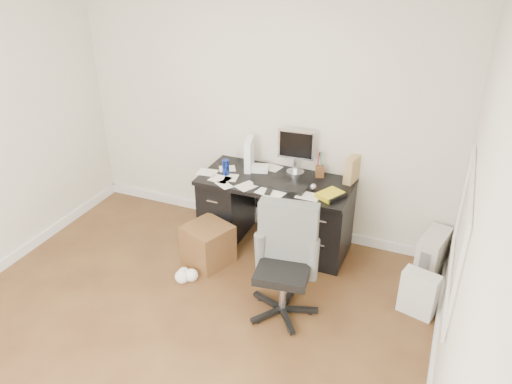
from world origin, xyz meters
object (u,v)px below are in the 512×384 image
at_px(office_chair, 284,265).
at_px(pc_tower, 432,255).
at_px(wicker_basket, 208,244).
at_px(keyboard, 280,186).
at_px(lcd_monitor, 296,151).
at_px(desk, 275,211).

relative_size(office_chair, pc_tower, 2.25).
relative_size(pc_tower, wicker_basket, 1.10).
distance_m(keyboard, pc_tower, 1.57).
xyz_separation_m(keyboard, office_chair, (0.34, -0.84, -0.27)).
height_order(office_chair, pc_tower, office_chair).
xyz_separation_m(lcd_monitor, office_chair, (0.31, -1.19, -0.49)).
bearing_deg(office_chair, pc_tower, 35.28).
bearing_deg(pc_tower, office_chair, -123.33).
height_order(pc_tower, wicker_basket, pc_tower).
distance_m(desk, keyboard, 0.40).
height_order(desk, keyboard, keyboard).
relative_size(keyboard, wicker_basket, 1.25).
bearing_deg(keyboard, office_chair, -62.81).
distance_m(pc_tower, wicker_basket, 2.14).
bearing_deg(pc_tower, desk, -163.60).
bearing_deg(desk, lcd_monitor, 61.00).
bearing_deg(office_chair, wicker_basket, 147.54).
bearing_deg(pc_tower, wicker_basket, -149.57).
distance_m(desk, office_chair, 1.07).
relative_size(lcd_monitor, wicker_basket, 1.16).
height_order(desk, lcd_monitor, lcd_monitor).
bearing_deg(lcd_monitor, wicker_basket, -133.10).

